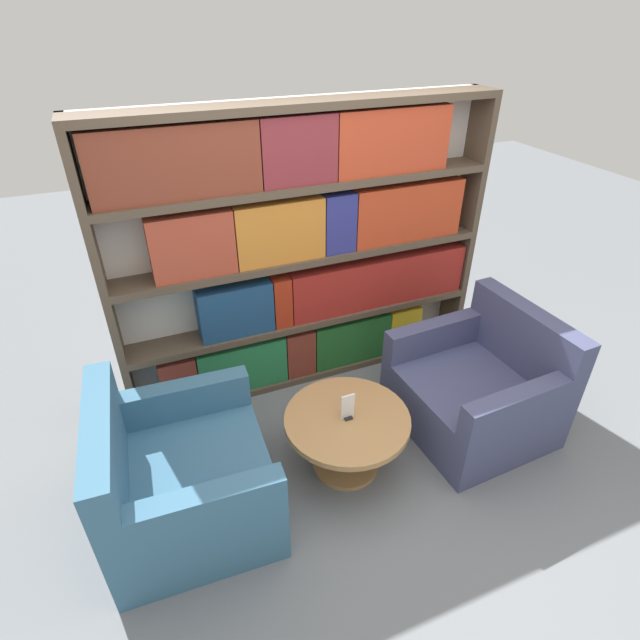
# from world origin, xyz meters

# --- Properties ---
(ground_plane) EXTENTS (14.00, 14.00, 0.00)m
(ground_plane) POSITION_xyz_m (0.00, 0.00, 0.00)
(ground_plane) COLOR slate
(bookshelf) EXTENTS (2.73, 0.30, 2.06)m
(bookshelf) POSITION_xyz_m (0.01, 1.28, 1.04)
(bookshelf) COLOR silver
(bookshelf) RESTS_ON ground_plane
(armchair_left) EXTENTS (0.93, 0.99, 0.85)m
(armchair_left) POSITION_xyz_m (-1.14, 0.27, 0.29)
(armchair_left) COLOR #386684
(armchair_left) RESTS_ON ground_plane
(armchair_right) EXTENTS (0.93, 0.99, 0.85)m
(armchair_right) POSITION_xyz_m (0.88, 0.27, 0.29)
(armchair_right) COLOR #42476B
(armchair_right) RESTS_ON ground_plane
(coffee_table) EXTENTS (0.77, 0.77, 0.42)m
(coffee_table) POSITION_xyz_m (-0.13, 0.24, 0.30)
(coffee_table) COLOR #AD7F4C
(coffee_table) RESTS_ON ground_plane
(table_sign) EXTENTS (0.09, 0.06, 0.17)m
(table_sign) POSITION_xyz_m (-0.13, 0.24, 0.49)
(table_sign) COLOR black
(table_sign) RESTS_ON coffee_table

